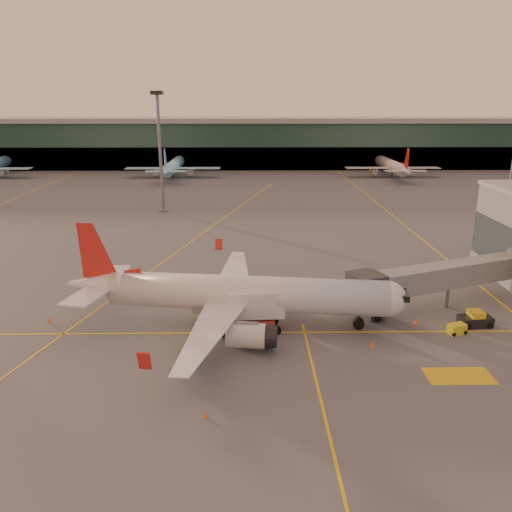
{
  "coord_description": "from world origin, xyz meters",
  "views": [
    {
      "loc": [
        -0.89,
        -43.41,
        23.83
      ],
      "look_at": [
        -0.04,
        16.51,
        5.0
      ],
      "focal_mm": 35.0,
      "sensor_mm": 36.0,
      "label": 1
    }
  ],
  "objects_px": {
    "catering_truck": "(256,307)",
    "gpu_cart": "(457,329)",
    "pushback_tug": "(475,320)",
    "main_airplane": "(235,294)"
  },
  "relations": [
    {
      "from": "gpu_cart",
      "to": "pushback_tug",
      "type": "bearing_deg",
      "value": 14.88
    },
    {
      "from": "catering_truck",
      "to": "pushback_tug",
      "type": "height_order",
      "value": "catering_truck"
    },
    {
      "from": "main_airplane",
      "to": "gpu_cart",
      "type": "height_order",
      "value": "main_airplane"
    },
    {
      "from": "catering_truck",
      "to": "pushback_tug",
      "type": "xyz_separation_m",
      "value": [
        24.13,
        0.69,
        -1.93
      ]
    },
    {
      "from": "gpu_cart",
      "to": "main_airplane",
      "type": "bearing_deg",
      "value": 155.19
    },
    {
      "from": "catering_truck",
      "to": "gpu_cart",
      "type": "relative_size",
      "value": 2.9
    },
    {
      "from": "pushback_tug",
      "to": "main_airplane",
      "type": "bearing_deg",
      "value": 173.82
    },
    {
      "from": "main_airplane",
      "to": "catering_truck",
      "type": "xyz_separation_m",
      "value": [
        2.24,
        -1.26,
        -0.99
      ]
    },
    {
      "from": "gpu_cart",
      "to": "pushback_tug",
      "type": "height_order",
      "value": "pushback_tug"
    },
    {
      "from": "catering_truck",
      "to": "main_airplane",
      "type": "bearing_deg",
      "value": 147.43
    }
  ]
}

